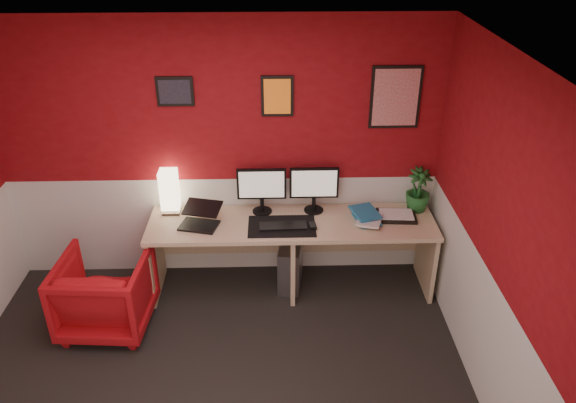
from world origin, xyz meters
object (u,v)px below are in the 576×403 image
(monitor_right, at_px, (314,183))
(armchair, at_px, (106,293))
(desk, at_px, (292,255))
(shoji_lamp, at_px, (170,193))
(laptop, at_px, (198,216))
(zen_tray, at_px, (396,216))
(potted_plant, at_px, (418,190))
(monitor_left, at_px, (262,184))
(pc_tower, at_px, (291,264))

(monitor_right, relative_size, armchair, 0.77)
(desk, height_order, monitor_right, monitor_right)
(shoji_lamp, bearing_deg, laptop, -44.06)
(monitor_right, distance_m, zen_tray, 0.81)
(monitor_right, bearing_deg, laptop, -166.28)
(desk, bearing_deg, armchair, -163.21)
(armchair, bearing_deg, potted_plant, -162.33)
(desk, relative_size, monitor_right, 4.48)
(monitor_left, distance_m, armchair, 1.65)
(monitor_left, height_order, pc_tower, monitor_left)
(monitor_left, xyz_separation_m, pc_tower, (0.26, -0.13, -0.80))
(zen_tray, height_order, armchair, zen_tray)
(laptop, distance_m, potted_plant, 2.02)
(potted_plant, height_order, pc_tower, potted_plant)
(desk, xyz_separation_m, zen_tray, (0.96, 0.05, 0.38))
(monitor_right, xyz_separation_m, potted_plant, (0.96, -0.01, -0.08))
(desk, height_order, armchair, desk)
(desk, bearing_deg, shoji_lamp, 168.98)
(laptop, relative_size, pc_tower, 0.73)
(potted_plant, bearing_deg, zen_tray, -146.80)
(monitor_left, bearing_deg, laptop, -156.32)
(monitor_right, height_order, zen_tray, monitor_right)
(zen_tray, xyz_separation_m, pc_tower, (-0.97, 0.01, -0.52))
(monitor_left, distance_m, monitor_right, 0.48)
(shoji_lamp, xyz_separation_m, pc_tower, (1.11, -0.15, -0.70))
(zen_tray, bearing_deg, potted_plant, 33.20)
(pc_tower, bearing_deg, zen_tray, 7.00)
(laptop, height_order, monitor_right, monitor_right)
(desk, distance_m, armchair, 1.68)
(monitor_right, bearing_deg, armchair, -159.44)
(shoji_lamp, height_order, laptop, shoji_lamp)
(shoji_lamp, bearing_deg, potted_plant, -0.68)
(shoji_lamp, bearing_deg, armchair, -125.20)
(pc_tower, height_order, armchair, armchair)
(zen_tray, relative_size, armchair, 0.47)
(zen_tray, height_order, potted_plant, potted_plant)
(desk, bearing_deg, zen_tray, 2.95)
(shoji_lamp, height_order, armchair, shoji_lamp)
(monitor_right, xyz_separation_m, pc_tower, (-0.22, -0.13, -0.80))
(zen_tray, distance_m, pc_tower, 1.10)
(laptop, bearing_deg, potted_plant, 20.92)
(shoji_lamp, distance_m, pc_tower, 1.32)
(desk, bearing_deg, pc_tower, 99.20)
(potted_plant, relative_size, armchair, 0.55)
(monitor_right, distance_m, armchair, 2.06)
(monitor_left, distance_m, pc_tower, 0.85)
(zen_tray, xyz_separation_m, potted_plant, (0.22, 0.14, 0.19))
(laptop, height_order, potted_plant, potted_plant)
(shoji_lamp, distance_m, armchair, 1.04)
(desk, distance_m, pc_tower, 0.15)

